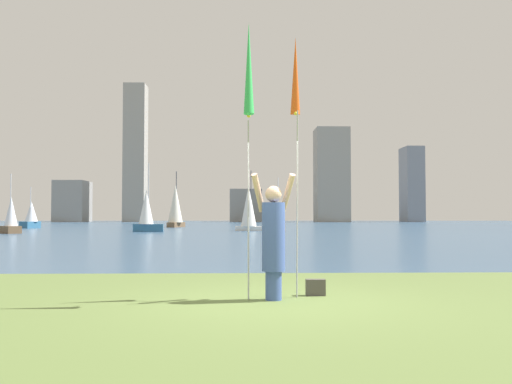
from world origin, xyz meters
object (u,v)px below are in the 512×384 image
(sailboat_1, at_px, (31,216))
(sailboat_3, at_px, (175,206))
(sailboat_0, at_px, (249,209))
(person, at_px, (273,237))
(kite_flag_right, at_px, (295,82))
(sailboat_5, at_px, (11,218))
(bag, at_px, (316,287))
(sailboat_2, at_px, (278,227))
(sailboat_4, at_px, (147,212))
(kite_flag_left, at_px, (249,74))

(sailboat_1, distance_m, sailboat_3, 14.59)
(sailboat_0, bearing_deg, person, -90.40)
(kite_flag_right, distance_m, sailboat_3, 52.90)
(person, relative_size, sailboat_5, 0.46)
(person, distance_m, sailboat_1, 54.11)
(bag, xyz_separation_m, sailboat_3, (-8.10, 52.22, 2.12))
(person, relative_size, kite_flag_right, 0.47)
(kite_flag_right, bearing_deg, sailboat_0, 90.18)
(sailboat_5, bearing_deg, bag, -61.19)
(person, height_order, sailboat_2, sailboat_2)
(person, xyz_separation_m, sailboat_1, (-21.60, 49.61, 0.28))
(sailboat_3, relative_size, sailboat_4, 1.11)
(kite_flag_right, distance_m, sailboat_2, 35.73)
(sailboat_3, relative_size, sailboat_5, 1.41)
(kite_flag_right, relative_size, bag, 13.49)
(person, relative_size, sailboat_1, 0.48)
(sailboat_3, distance_m, sailboat_5, 22.42)
(person, bearing_deg, sailboat_1, 103.90)
(kite_flag_left, relative_size, sailboat_5, 1.02)
(sailboat_5, bearing_deg, sailboat_4, 23.67)
(person, xyz_separation_m, sailboat_0, (0.27, 38.66, 0.86))
(person, bearing_deg, sailboat_0, 79.97)
(kite_flag_right, height_order, sailboat_2, kite_flag_right)
(kite_flag_left, bearing_deg, sailboat_5, 116.80)
(person, height_order, sailboat_1, sailboat_1)
(kite_flag_left, xyz_separation_m, sailboat_4, (-7.43, 36.52, -1.97))
(person, distance_m, bag, 1.20)
(sailboat_0, xyz_separation_m, sailboat_4, (-8.09, -2.31, -0.29))
(sailboat_0, bearing_deg, sailboat_1, 153.40)
(bag, relative_size, sailboat_1, 0.08)
(sailboat_0, distance_m, sailboat_1, 24.47)
(sailboat_0, distance_m, sailboat_3, 15.99)
(bag, distance_m, sailboat_5, 36.44)
(kite_flag_left, relative_size, sailboat_2, 1.02)
(bag, relative_size, sailboat_2, 0.07)
(sailboat_0, bearing_deg, kite_flag_right, -89.82)
(sailboat_4, bearing_deg, person, -77.86)
(person, xyz_separation_m, sailboat_2, (2.52, 35.91, -0.60))
(kite_flag_left, xyz_separation_m, sailboat_2, (2.91, 36.08, -3.14))
(sailboat_5, bearing_deg, sailboat_0, 20.12)
(sailboat_4, bearing_deg, sailboat_3, 88.47)
(sailboat_2, xyz_separation_m, sailboat_5, (-19.35, -3.52, 0.75))
(kite_flag_left, relative_size, bag, 13.76)
(kite_flag_right, xyz_separation_m, sailboat_5, (-17.23, 32.01, -2.39))
(kite_flag_left, height_order, sailboat_0, sailboat_0)
(sailboat_4, distance_m, sailboat_5, 9.86)
(sailboat_2, bearing_deg, person, -94.01)
(person, xyz_separation_m, bag, (0.72, 0.47, -0.84))
(sailboat_2, relative_size, sailboat_3, 0.71)
(sailboat_3, bearing_deg, sailboat_0, -61.39)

